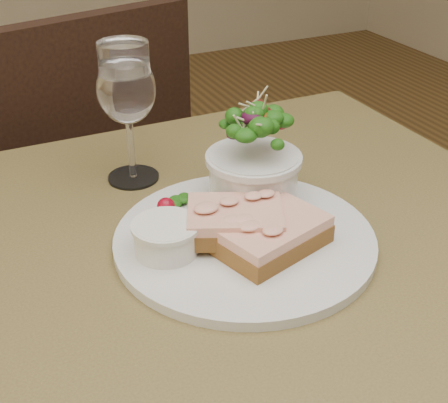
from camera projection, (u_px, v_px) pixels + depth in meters
name	position (u px, v px, depth m)	size (l,w,h in m)	color
cafe_table	(243.00, 327.00, 0.74)	(0.80, 0.80, 0.75)	#4C4020
chair_far	(74.00, 265.00, 1.45)	(0.51, 0.51, 0.90)	black
dinner_plate	(245.00, 239.00, 0.72)	(0.30, 0.30, 0.01)	silver
sandwich_front	(268.00, 233.00, 0.69)	(0.14, 0.12, 0.03)	#4B3014
sandwich_back	(235.00, 221.00, 0.69)	(0.13, 0.12, 0.03)	#4B3014
ramekin	(166.00, 236.00, 0.67)	(0.07, 0.07, 0.04)	silver
salad_bowl	(254.00, 156.00, 0.75)	(0.11, 0.11, 0.13)	silver
garnish	(172.00, 205.00, 0.76)	(0.05, 0.04, 0.02)	#0F370A
wine_glass	(127.00, 93.00, 0.79)	(0.08, 0.08, 0.18)	white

